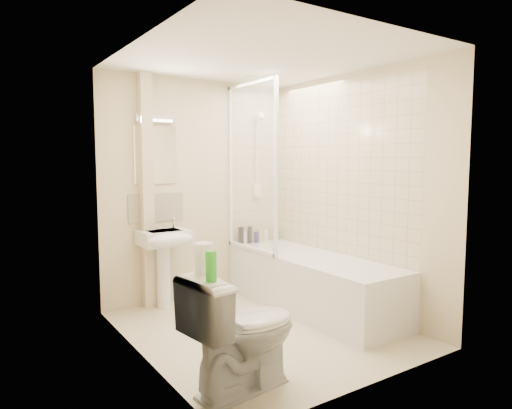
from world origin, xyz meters
TOP-DOWN VIEW (x-y plane):
  - floor at (0.00, 0.00)m, footprint 2.50×2.50m
  - wall_back at (0.00, 1.25)m, footprint 2.20×0.02m
  - wall_left at (-1.10, 0.00)m, footprint 0.02×2.50m
  - wall_right at (1.10, 0.00)m, footprint 0.02×2.50m
  - ceiling at (0.00, 0.00)m, footprint 2.20×2.50m
  - tile_back at (0.75, 1.24)m, footprint 0.70×0.01m
  - tile_right at (1.09, 0.20)m, footprint 0.01×2.10m
  - pipe_boxing at (-0.62, 1.19)m, footprint 0.12×0.12m
  - splashback at (-0.50, 1.24)m, footprint 0.60×0.02m
  - mirror at (-0.50, 1.24)m, footprint 0.46×0.01m
  - strip_light at (-0.50, 1.22)m, footprint 0.42×0.07m
  - bathtub at (0.75, 0.20)m, footprint 0.70×2.10m
  - shower_screen at (0.40, 0.80)m, footprint 0.04×0.92m
  - shower_fixture at (0.75, 1.19)m, footprint 0.10×0.16m
  - pedestal_sink at (-0.50, 1.01)m, footprint 0.48×0.46m
  - bottle_black_a at (0.49, 1.16)m, footprint 0.06×0.06m
  - bottle_white_a at (0.54, 1.16)m, footprint 0.05×0.05m
  - bottle_black_b at (0.61, 1.16)m, footprint 0.06×0.06m
  - bottle_blue at (0.70, 1.16)m, footprint 0.05×0.05m
  - bottle_cream at (0.77, 1.16)m, footprint 0.07×0.07m
  - bottle_white_b at (0.84, 1.16)m, footprint 0.06×0.06m
  - bottle_green at (1.00, 1.16)m, footprint 0.07×0.07m
  - toilet at (-0.72, -0.82)m, footprint 0.66×0.91m
  - toilet_roll_lower at (-0.97, -0.74)m, footprint 0.10×0.10m
  - toilet_roll_upper at (-0.97, -0.75)m, footprint 0.12×0.12m
  - green_bottle at (-1.02, -0.94)m, footprint 0.07×0.07m

SIDE VIEW (x-z plane):
  - floor at x=0.00m, z-range 0.00..0.00m
  - bathtub at x=0.75m, z-range 0.01..0.56m
  - toilet at x=-0.72m, z-range 0.00..0.81m
  - bottle_green at x=1.00m, z-range 0.55..0.65m
  - bottle_blue at x=0.70m, z-range 0.55..0.68m
  - bottle_white_a at x=0.54m, z-range 0.55..0.69m
  - bottle_white_b at x=0.84m, z-range 0.55..0.69m
  - bottle_cream at x=0.77m, z-range 0.55..0.71m
  - bottle_black_b at x=0.61m, z-range 0.55..0.75m
  - bottle_black_a at x=0.49m, z-range 0.55..0.75m
  - pedestal_sink at x=-0.50m, z-range 0.19..1.12m
  - toilet_roll_lower at x=-0.97m, z-range 0.81..0.91m
  - green_bottle at x=-1.02m, z-range 0.81..0.99m
  - toilet_roll_upper at x=-0.97m, z-range 0.91..1.01m
  - splashback at x=-0.50m, z-range 0.88..1.18m
  - wall_back at x=0.00m, z-range 0.00..2.40m
  - wall_left at x=-1.10m, z-range 0.00..2.40m
  - wall_right at x=1.10m, z-range 0.00..2.40m
  - pipe_boxing at x=-0.62m, z-range 0.00..2.40m
  - tile_back at x=0.75m, z-range 0.55..2.30m
  - tile_right at x=1.09m, z-range 0.55..2.30m
  - shower_screen at x=0.40m, z-range 0.55..2.35m
  - shower_fixture at x=0.75m, z-range 1.05..2.04m
  - mirror at x=-0.50m, z-range 1.28..1.88m
  - strip_light at x=-0.50m, z-range 1.92..1.98m
  - ceiling at x=0.00m, z-range 2.39..2.41m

